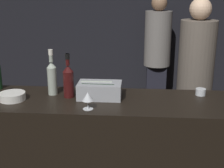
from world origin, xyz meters
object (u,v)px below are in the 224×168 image
at_px(candle_votive, 201,92).
at_px(person_in_hoodie, 195,77).
at_px(ice_bin_with_bottles, 99,89).
at_px(bowl_white, 12,96).
at_px(white_wine_bottle, 52,76).
at_px(person_blond_tee, 157,53).
at_px(red_wine_bottle_black_foil, 68,80).
at_px(wine_glass, 88,97).

relative_size(candle_votive, person_in_hoodie, 0.04).
distance_m(ice_bin_with_bottles, candle_votive, 0.81).
relative_size(bowl_white, white_wine_bottle, 0.54).
height_order(person_in_hoodie, person_blond_tee, person_in_hoodie).
relative_size(white_wine_bottle, red_wine_bottle_black_foil, 1.06).
bearing_deg(person_blond_tee, white_wine_bottle, -155.26).
xyz_separation_m(ice_bin_with_bottles, red_wine_bottle_black_foil, (-0.24, -0.00, 0.07)).
bearing_deg(ice_bin_with_bottles, red_wine_bottle_black_foil, -179.91).
height_order(bowl_white, person_blond_tee, person_blond_tee).
distance_m(candle_votive, white_wine_bottle, 1.19).
bearing_deg(white_wine_bottle, red_wine_bottle_black_foil, -20.04).
bearing_deg(candle_votive, white_wine_bottle, -176.59).
xyz_separation_m(white_wine_bottle, person_blond_tee, (0.95, 1.96, -0.20)).
relative_size(white_wine_bottle, person_in_hoodie, 0.21).
height_order(ice_bin_with_bottles, person_blond_tee, person_blond_tee).
xyz_separation_m(ice_bin_with_bottles, wine_glass, (-0.05, -0.25, 0.02)).
bearing_deg(red_wine_bottle_black_foil, bowl_white, -166.13).
bearing_deg(candle_votive, bowl_white, -171.21).
xyz_separation_m(ice_bin_with_bottles, bowl_white, (-0.66, -0.10, -0.04)).
relative_size(bowl_white, wine_glass, 1.55).
xyz_separation_m(wine_glass, person_blond_tee, (0.62, 2.26, -0.14)).
relative_size(bowl_white, person_blond_tee, 0.11).
relative_size(candle_votive, white_wine_bottle, 0.22).
xyz_separation_m(white_wine_bottle, red_wine_bottle_black_foil, (0.14, -0.05, -0.01)).
height_order(bowl_white, red_wine_bottle_black_foil, red_wine_bottle_black_foil).
xyz_separation_m(candle_votive, person_in_hoodie, (0.08, 0.68, -0.07)).
bearing_deg(person_in_hoodie, person_blond_tee, -68.15).
distance_m(ice_bin_with_bottles, white_wine_bottle, 0.39).
bearing_deg(ice_bin_with_bottles, candle_votive, 8.66).
distance_m(wine_glass, candle_votive, 0.93).
height_order(ice_bin_with_bottles, red_wine_bottle_black_foil, red_wine_bottle_black_foil).
bearing_deg(candle_votive, wine_glass, -156.65).
height_order(ice_bin_with_bottles, bowl_white, ice_bin_with_bottles).
bearing_deg(white_wine_bottle, candle_votive, 3.41).
distance_m(bowl_white, candle_votive, 1.47).
xyz_separation_m(wine_glass, white_wine_bottle, (-0.33, 0.30, 0.06)).
distance_m(red_wine_bottle_black_foil, person_blond_tee, 2.18).
relative_size(wine_glass, person_blond_tee, 0.07).
xyz_separation_m(bowl_white, person_blond_tee, (1.23, 2.12, -0.08)).
bearing_deg(candle_votive, red_wine_bottle_black_foil, -173.30).
distance_m(white_wine_bottle, person_in_hoodie, 1.48).
distance_m(ice_bin_with_bottles, wine_glass, 0.25).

